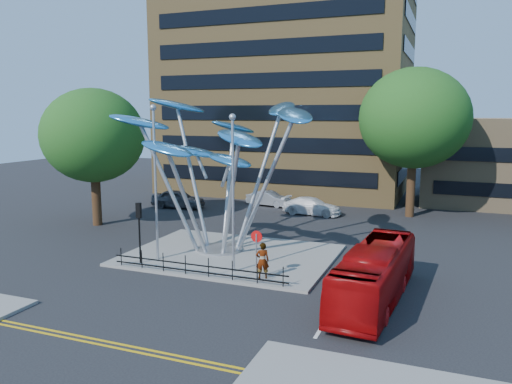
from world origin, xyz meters
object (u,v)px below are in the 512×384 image
at_px(tree_left, 93,136).
at_px(red_bus, 375,274).
at_px(parked_car_mid, 269,199).
at_px(parked_car_right, 312,206).
at_px(leaf_sculpture, 218,140).
at_px(tree_right, 414,118).
at_px(pedestrian, 262,261).
at_px(street_lamp_right, 233,179).
at_px(no_entry_sign_island, 257,246).
at_px(parked_car_left, 178,199).
at_px(traffic_light_island, 139,220).
at_px(street_lamp_left, 155,169).

bearing_deg(tree_left, red_bus, -20.51).
bearing_deg(parked_car_mid, parked_car_right, -108.17).
bearing_deg(leaf_sculpture, tree_right, 56.69).
distance_m(pedestrian, parked_car_mid, 20.86).
xyz_separation_m(tree_left, leaf_sculpture, (11.93, -3.32, 0.08)).
height_order(tree_left, street_lamp_right, tree_left).
distance_m(leaf_sculpture, no_entry_sign_island, 7.71).
height_order(street_lamp_right, parked_car_right, street_lamp_right).
bearing_deg(tree_left, no_entry_sign_island, -25.07).
bearing_deg(parked_car_left, street_lamp_right, -144.53).
bearing_deg(street_lamp_right, tree_right, 68.46).
relative_size(street_lamp_right, no_entry_sign_island, 3.39).
distance_m(leaf_sculpture, parked_car_mid, 16.89).
bearing_deg(tree_right, parked_car_mid, 179.03).
bearing_deg(parked_car_left, parked_car_mid, -65.19).
relative_size(red_bus, parked_car_right, 1.87).
xyz_separation_m(no_entry_sign_island, parked_car_left, (-13.77, 15.81, -1.00)).
bearing_deg(leaf_sculpture, parked_car_right, 79.92).
bearing_deg(traffic_light_island, street_lamp_left, 63.43).
height_order(traffic_light_island, pedestrian, traffic_light_island).
bearing_deg(red_bus, parked_car_mid, 125.51).
bearing_deg(no_entry_sign_island, parked_car_left, 131.06).
bearing_deg(leaf_sculpture, street_lamp_left, -127.40).
bearing_deg(red_bus, traffic_light_island, -179.19).
bearing_deg(no_entry_sign_island, street_lamp_right, 162.13).
height_order(street_lamp_left, parked_car_left, street_lamp_left).
bearing_deg(leaf_sculpture, pedestrian, -43.54).
height_order(leaf_sculpture, parked_car_left, leaf_sculpture).
height_order(tree_right, street_lamp_right, tree_right).
height_order(pedestrian, parked_car_mid, pedestrian).
xyz_separation_m(tree_right, traffic_light_island, (-13.00, -19.50, -5.42)).
relative_size(no_entry_sign_island, pedestrian, 1.31).
bearing_deg(tree_right, no_entry_sign_island, -107.12).
distance_m(leaf_sculpture, pedestrian, 8.38).
height_order(street_lamp_right, red_bus, street_lamp_right).
height_order(leaf_sculpture, pedestrian, leaf_sculpture).
distance_m(red_bus, parked_car_mid, 23.98).
bearing_deg(street_lamp_left, pedestrian, -8.33).
height_order(parked_car_left, parked_car_mid, parked_car_left).
height_order(street_lamp_left, red_bus, street_lamp_left).
height_order(leaf_sculpture, street_lamp_right, leaf_sculpture).
distance_m(leaf_sculpture, traffic_light_island, 6.65).
distance_m(traffic_light_island, red_bus, 13.12).
relative_size(street_lamp_left, street_lamp_right, 1.06).
distance_m(no_entry_sign_island, pedestrian, 0.80).
relative_size(parked_car_left, parked_car_mid, 1.15).
bearing_deg(parked_car_right, no_entry_sign_island, -170.42).
height_order(street_lamp_left, traffic_light_island, street_lamp_left).
bearing_deg(tree_right, leaf_sculpture, -123.31).
xyz_separation_m(tree_right, street_lamp_left, (-12.50, -18.50, -2.68)).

